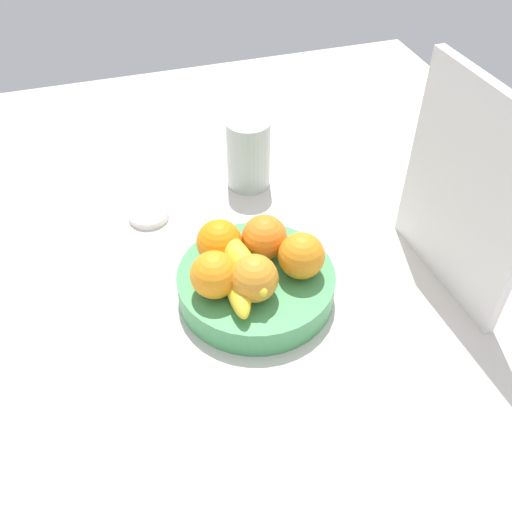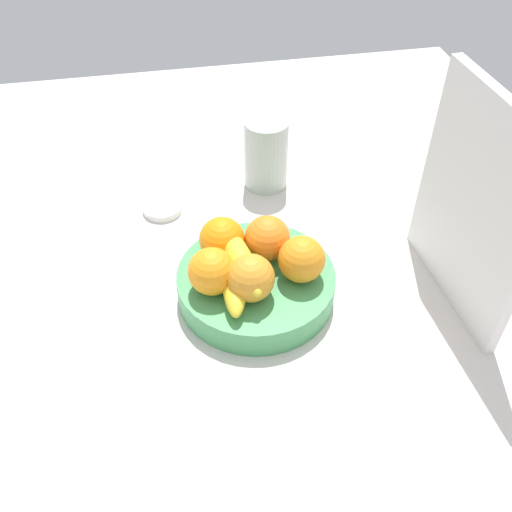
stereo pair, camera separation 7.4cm
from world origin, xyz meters
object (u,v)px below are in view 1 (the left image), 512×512
object	(u,v)px
orange_back_left	(254,278)
jar_lid	(149,215)
orange_center	(215,276)
thermos_tumbler	(248,154)
cutting_board	(465,193)
orange_back_right	(301,255)
banana_bunch	(238,269)
orange_front_left	(264,237)
fruit_bowl	(256,284)
orange_front_right	(219,242)

from	to	relation	value
orange_back_left	jar_lid	world-z (taller)	orange_back_left
orange_center	thermos_tumbler	bearing A→B (deg)	154.97
cutting_board	orange_back_right	bearing A→B (deg)	-100.68
banana_bunch	cutting_board	bearing A→B (deg)	83.42
orange_front_left	thermos_tumbler	world-z (taller)	thermos_tumbler
orange_front_left	jar_lid	world-z (taller)	orange_front_left
thermos_tumbler	jar_lid	size ratio (longest dim) A/B	1.88
orange_back_right	jar_lid	bearing A→B (deg)	-142.68
fruit_bowl	orange_back_left	world-z (taller)	orange_back_left
banana_bunch	jar_lid	xyz separation A→B (cm)	(-26.86, -10.61, -7.42)
orange_front_left	orange_front_right	distance (cm)	7.52
fruit_bowl	thermos_tumbler	size ratio (longest dim) A/B	1.79
banana_bunch	cutting_board	distance (cm)	37.26
orange_front_right	jar_lid	bearing A→B (deg)	-156.02
fruit_bowl	cutting_board	xyz separation A→B (cm)	(5.15, 32.37, 15.50)
fruit_bowl	orange_front_left	distance (cm)	8.00
orange_front_right	jar_lid	xyz separation A→B (cm)	(-20.67, -9.19, -8.13)
orange_back_left	banana_bunch	world-z (taller)	orange_back_left
jar_lid	banana_bunch	bearing A→B (deg)	21.56
orange_back_right	jar_lid	size ratio (longest dim) A/B	0.98
banana_bunch	thermos_tumbler	size ratio (longest dim) A/B	1.27
orange_back_left	cutting_board	xyz separation A→B (cm)	(0.65, 34.09, 9.18)
orange_center	cutting_board	distance (cm)	40.91
banana_bunch	jar_lid	distance (cm)	29.82
orange_back_right	cutting_board	xyz separation A→B (cm)	(3.47, 25.33, 9.18)
orange_front_right	orange_back_left	world-z (taller)	same
orange_back_right	banana_bunch	distance (cm)	10.39
orange_center	orange_front_right	bearing A→B (deg)	159.96
orange_center	cutting_board	world-z (taller)	cutting_board
orange_back_right	orange_back_left	bearing A→B (deg)	-72.09
orange_front_left	orange_back_right	world-z (taller)	same
orange_front_left	orange_back_left	distance (cm)	9.67
fruit_bowl	orange_back_left	size ratio (longest dim) A/B	3.45
orange_center	cutting_board	xyz separation A→B (cm)	(3.05, 39.75, 9.18)
orange_front_right	orange_back_right	distance (cm)	13.60
orange_front_right	orange_back_right	size ratio (longest dim) A/B	1.00
orange_front_right	orange_back_right	bearing A→B (deg)	59.87
orange_front_right	orange_front_left	bearing A→B (deg)	81.85
orange_center	orange_back_left	world-z (taller)	same
fruit_bowl	orange_front_right	size ratio (longest dim) A/B	3.45
orange_back_right	orange_front_right	bearing A→B (deg)	-120.13
orange_center	thermos_tumbler	size ratio (longest dim) A/B	0.52
cutting_board	jar_lid	world-z (taller)	cutting_board
orange_back_left	orange_back_right	distance (cm)	9.20
orange_front_right	orange_back_left	xyz separation A→B (cm)	(9.66, 3.02, 0.00)
cutting_board	thermos_tumbler	bearing A→B (deg)	-148.93
orange_front_left	cutting_board	world-z (taller)	cutting_board
orange_center	thermos_tumbler	distance (cm)	36.52
orange_front_left	banana_bunch	distance (cm)	7.94
fruit_bowl	orange_center	size ratio (longest dim) A/B	3.45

